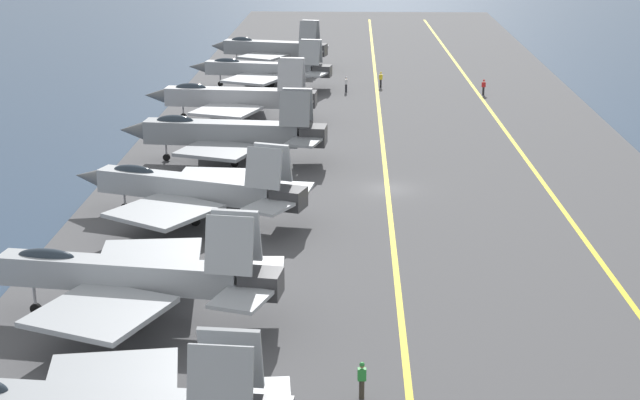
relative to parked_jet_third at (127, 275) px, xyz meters
name	(u,v)px	position (x,y,z in m)	size (l,w,h in m)	color
ground_plane	(387,194)	(24.47, -14.23, -2.98)	(2000.00, 2000.00, 0.00)	#2D425B
carrier_deck	(387,191)	(24.47, -14.23, -2.78)	(229.87, 44.26, 0.40)	#4C4C4F
deck_stripe_foul_line	(549,190)	(24.47, -26.40, -2.58)	(206.88, 0.36, 0.01)	yellow
deck_stripe_centerline	(387,189)	(24.47, -14.23, -2.58)	(206.88, 0.36, 0.01)	yellow
parked_jet_third	(127,275)	(0.00, 0.00, 0.00)	(14.06, 17.32, 6.30)	#9EA3A8
parked_jet_fourth	(191,188)	(16.70, -0.57, -0.34)	(14.23, 17.31, 5.74)	#9EA3A8
parked_jet_fifth	(225,133)	(31.53, -1.07, -0.05)	(13.01, 17.45, 6.30)	gray
parked_jet_sixth	(233,97)	(47.24, 0.15, -0.26)	(13.67, 17.16, 6.25)	#A8AAAF
parked_jet_seventh	(263,69)	(64.08, -1.22, -0.43)	(14.34, 16.81, 5.68)	#93999E
parked_jet_eighth	(270,48)	(77.83, -0.90, -0.10)	(12.12, 15.40, 6.14)	gray
crew_yellow_vest	(381,79)	(64.89, -14.69, -1.58)	(0.33, 0.42, 1.82)	#232328
crew_green_vest	(362,379)	(-7.84, -12.10, -1.60)	(0.28, 0.39, 1.79)	#383328
crew_red_vest	(484,86)	(60.92, -25.97, -1.63)	(0.41, 0.46, 1.74)	#232328
crew_white_vest	(346,84)	(61.98, -10.74, -1.61)	(0.40, 0.29, 1.77)	#232328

